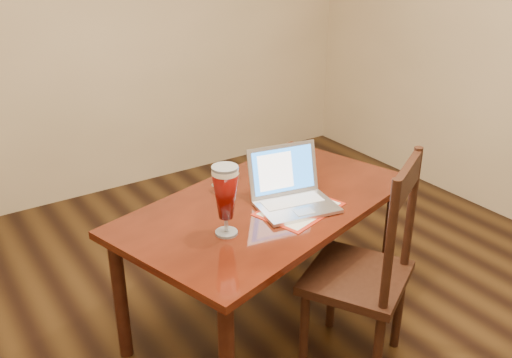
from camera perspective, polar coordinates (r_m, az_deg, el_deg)
dining_table at (r=2.79m, az=1.05°, el=-3.62°), size 1.65×1.20×1.01m
dining_chair at (r=2.64m, az=10.84°, el=-9.18°), size 0.60×0.59×1.06m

